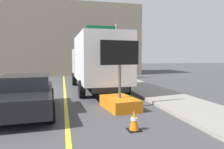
{
  "coord_description": "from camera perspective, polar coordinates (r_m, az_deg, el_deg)",
  "views": [
    {
      "loc": [
        -0.11,
        0.38,
        2.07
      ],
      "look_at": [
        1.03,
        5.18,
        1.65
      ],
      "focal_mm": 33.67,
      "sensor_mm": 36.0,
      "label": 1
    }
  ],
  "objects": [
    {
      "name": "arrow_board_trailer",
      "position": [
        8.37,
        2.11,
        -6.08
      ],
      "size": [
        1.6,
        1.94,
        2.7
      ],
      "color": "orange",
      "rests_on": "ground"
    },
    {
      "name": "traffic_cone_mid_lane",
      "position": [
        6.05,
        6.03,
        -12.32
      ],
      "size": [
        0.36,
        0.36,
        0.58
      ],
      "color": "black",
      "rests_on": "ground"
    },
    {
      "name": "box_truck",
      "position": [
        12.72,
        -4.12,
        3.59
      ],
      "size": [
        2.7,
        7.64,
        3.27
      ],
      "color": "black",
      "rests_on": "ground"
    },
    {
      "name": "highway_guide_sign",
      "position": [
        19.07,
        -1.13,
        8.96
      ],
      "size": [
        2.79,
        0.25,
        5.0
      ],
      "color": "gray",
      "rests_on": "ground"
    },
    {
      "name": "pickup_car",
      "position": [
        8.41,
        -22.37,
        -4.9
      ],
      "size": [
        2.2,
        4.59,
        1.38
      ],
      "color": "black",
      "rests_on": "ground"
    },
    {
      "name": "sidewalk_curb",
      "position": [
        7.76,
        27.57,
        -10.63
      ],
      "size": [
        2.38,
        48.0,
        0.14
      ],
      "primitive_type": "cube",
      "color": "gray",
      "rests_on": "ground"
    },
    {
      "name": "lane_center_stripe",
      "position": [
        5.99,
        -11.9,
        -15.42
      ],
      "size": [
        0.14,
        36.0,
        0.01
      ],
      "primitive_type": "cube",
      "color": "yellow",
      "rests_on": "ground"
    },
    {
      "name": "far_building_block",
      "position": [
        25.72,
        -10.76,
        9.0
      ],
      "size": [
        15.25,
        6.14,
        7.9
      ],
      "primitive_type": "cube",
      "color": "gray",
      "rests_on": "ground"
    }
  ]
}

